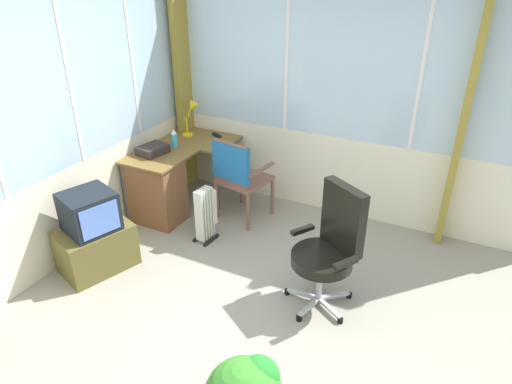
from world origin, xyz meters
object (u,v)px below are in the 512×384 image
object	(u,v)px
wooden_armchair	(237,172)
space_heater	(206,214)
desk	(160,186)
desk_lamp	(193,112)
tv_on_stand	(94,236)
spray_bottle	(174,138)
office_chair	(331,242)
paper_tray	(153,150)
tv_remote	(217,135)

from	to	relation	value
wooden_armchair	space_heater	world-z (taller)	wooden_armchair
desk	wooden_armchair	world-z (taller)	wooden_armchair
desk_lamp	tv_on_stand	bearing A→B (deg)	-178.22
spray_bottle	wooden_armchair	world-z (taller)	same
space_heater	wooden_armchair	bearing A→B (deg)	-13.35
desk_lamp	office_chair	distance (m)	2.50
paper_tray	tv_on_stand	xyz separation A→B (m)	(-1.09, -0.12, -0.43)
paper_tray	wooden_armchair	distance (m)	0.94
paper_tray	wooden_armchair	size ratio (longest dim) A/B	0.32
desk	wooden_armchair	xyz separation A→B (m)	(0.32, -0.79, 0.20)
tv_on_stand	wooden_armchair	bearing A→B (deg)	-29.74
spray_bottle	tv_remote	bearing A→B (deg)	-24.36
desk	spray_bottle	world-z (taller)	spray_bottle
tv_on_stand	spray_bottle	bearing A→B (deg)	0.87
desk	desk_lamp	bearing A→B (deg)	2.28
paper_tray	wooden_armchair	xyz separation A→B (m)	(0.25, -0.88, -0.18)
tv_on_stand	office_chair	bearing A→B (deg)	-75.73
tv_remote	spray_bottle	size ratio (longest dim) A/B	0.69
desk_lamp	space_heater	xyz separation A→B (m)	(-0.91, -0.71, -0.71)
desk_lamp	space_heater	world-z (taller)	desk_lamp
tv_remote	spray_bottle	bearing A→B (deg)	-176.53
tv_remote	wooden_armchair	bearing A→B (deg)	-105.46
paper_tray	office_chair	size ratio (longest dim) A/B	0.28
desk_lamp	space_heater	distance (m)	1.35
spray_bottle	space_heater	distance (m)	0.98
tv_on_stand	space_heater	xyz separation A→B (m)	(0.87, -0.65, -0.05)
tv_on_stand	space_heater	bearing A→B (deg)	-36.73
tv_remote	tv_on_stand	bearing A→B (deg)	-158.70
spray_bottle	tv_on_stand	world-z (taller)	spray_bottle
desk_lamp	tv_on_stand	size ratio (longest dim) A/B	0.53
spray_bottle	paper_tray	world-z (taller)	spray_bottle
office_chair	space_heater	xyz separation A→B (m)	(0.35, 1.41, -0.29)
paper_tray	space_heater	distance (m)	0.94
tv_remote	paper_tray	xyz separation A→B (m)	(-0.76, 0.34, 0.03)
desk_lamp	office_chair	bearing A→B (deg)	-120.80
desk	tv_on_stand	size ratio (longest dim) A/B	1.62
tv_remote	wooden_armchair	xyz separation A→B (m)	(-0.52, -0.55, -0.14)
paper_tray	office_chair	bearing A→B (deg)	-104.40
spray_bottle	tv_on_stand	bearing A→B (deg)	-179.13
desk	tv_on_stand	world-z (taller)	tv_on_stand
desk_lamp	wooden_armchair	world-z (taller)	desk_lamp
desk	spray_bottle	size ratio (longest dim) A/B	5.88
tv_remote	paper_tray	world-z (taller)	paper_tray
paper_tray	spray_bottle	bearing A→B (deg)	-22.56
tv_remote	wooden_armchair	world-z (taller)	wooden_armchair
desk	space_heater	xyz separation A→B (m)	(-0.14, -0.68, -0.10)
space_heater	tv_remote	bearing A→B (deg)	24.31
office_chair	space_heater	world-z (taller)	office_chair
desk	office_chair	size ratio (longest dim) A/B	1.20
wooden_armchair	office_chair	distance (m)	1.53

